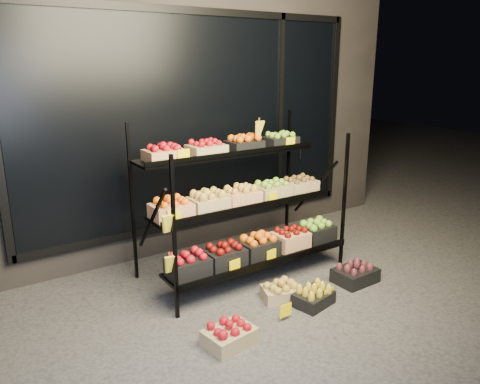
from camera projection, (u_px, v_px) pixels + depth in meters
ground at (279, 295)px, 4.63m from camera, size 24.00×24.00×0.00m
building at (161, 98)px, 6.22m from camera, size 6.00×2.08×3.50m
display_rack at (244, 204)px, 4.88m from camera, size 2.18×1.02×1.72m
tag_floor_a at (286, 314)px, 4.16m from camera, size 0.13×0.01×0.12m
tag_floor_b at (329, 298)px, 4.44m from camera, size 0.13×0.01×0.12m
floor_crate_left at (229, 334)px, 3.80m from camera, size 0.43×0.34×0.20m
floor_crate_midleft at (313, 296)px, 4.42m from camera, size 0.41×0.34×0.19m
floor_crate_midright at (281, 291)px, 4.53m from camera, size 0.42×0.36×0.19m
floor_crate_right at (355, 273)px, 4.87m from camera, size 0.44×0.32×0.21m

